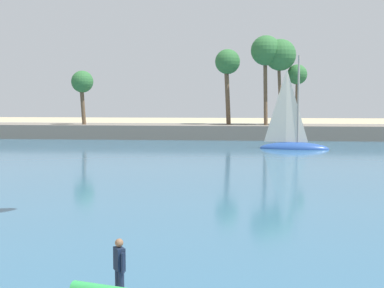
{
  "coord_description": "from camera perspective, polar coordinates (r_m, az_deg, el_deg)",
  "views": [
    {
      "loc": [
        2.76,
        -6.25,
        5.14
      ],
      "look_at": [
        1.2,
        11.48,
        3.59
      ],
      "focal_mm": 49.73,
      "sensor_mm": 36.0,
      "label": 1
    }
  ],
  "objects": [
    {
      "name": "sea",
      "position": [
        59.79,
        2.38,
        0.07
      ],
      "size": [
        220.0,
        93.3,
        0.06
      ],
      "primitive_type": "cube",
      "color": "#33607F",
      "rests_on": "ground"
    },
    {
      "name": "palm_headland",
      "position": [
        66.24,
        4.76,
        2.77
      ],
      "size": [
        91.8,
        6.0,
        12.71
      ],
      "color": "slate",
      "rests_on": "ground"
    },
    {
      "name": "person_at_waterline",
      "position": [
        13.7,
        -7.79,
        -13.13
      ],
      "size": [
        0.36,
        0.47,
        1.67
      ],
      "color": "#141E33",
      "rests_on": "ground"
    },
    {
      "name": "sailboat_near_shore",
      "position": [
        53.86,
        10.74,
        0.44
      ],
      "size": [
        7.07,
        2.97,
        9.94
      ],
      "color": "#234793",
      "rests_on": "sea"
    }
  ]
}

